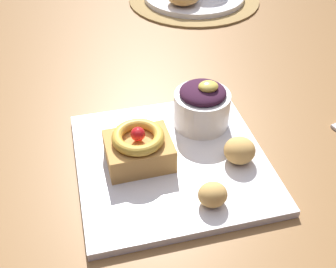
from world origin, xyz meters
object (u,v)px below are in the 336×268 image
object	(u,v)px
berry_ramekin	(202,105)
fritter_middle	(240,150)
front_plate	(171,161)
cake_slice	(139,147)
fritter_front	(213,195)

from	to	relation	value
berry_ramekin	fritter_middle	world-z (taller)	berry_ramekin
front_plate	berry_ramekin	world-z (taller)	berry_ramekin
cake_slice	fritter_middle	size ratio (longest dim) A/B	2.07
berry_ramekin	fritter_front	xyz separation A→B (m)	(-0.03, -0.16, -0.02)
berry_ramekin	cake_slice	bearing A→B (deg)	-150.99
front_plate	fritter_front	bearing A→B (deg)	-72.35
front_plate	fritter_front	xyz separation A→B (m)	(0.03, -0.09, 0.02)
berry_ramekin	fritter_middle	bearing A→B (deg)	-74.30
front_plate	cake_slice	distance (m)	0.05
berry_ramekin	fritter_middle	size ratio (longest dim) A/B	1.93
cake_slice	fritter_middle	distance (m)	0.14
front_plate	fritter_front	world-z (taller)	fritter_front
front_plate	fritter_middle	xyz separation A→B (m)	(0.09, -0.03, 0.02)
berry_ramekin	fritter_front	distance (m)	0.16
front_plate	berry_ramekin	distance (m)	0.10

